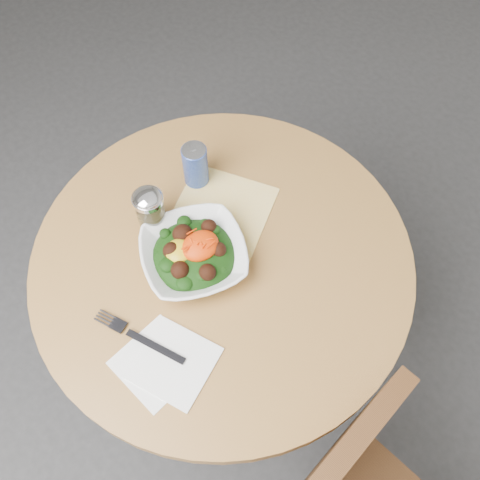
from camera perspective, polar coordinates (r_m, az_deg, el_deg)
The scene contains 8 objects.
ground at distance 1.95m, azimuth -1.27°, elevation -12.28°, with size 6.00×6.00×0.00m, color #2E2E30.
table at distance 1.43m, azimuth -1.69°, elevation -5.52°, with size 0.90×0.90×0.75m.
cloth_napkin at distance 1.31m, azimuth -2.14°, elevation 2.77°, with size 0.25×0.23×0.00m, color orange.
paper_napkins at distance 1.16m, azimuth -7.91°, elevation -12.85°, with size 0.21×0.21×0.00m.
salad_bowl at distance 1.22m, azimuth -4.94°, elevation -1.53°, with size 0.31×0.31×0.09m.
fork at distance 1.19m, azimuth -10.98°, elevation -10.01°, with size 0.11×0.22×0.00m.
spice_shaker at distance 1.26m, azimuth -9.52°, elevation 3.11°, with size 0.07×0.07×0.13m.
beverage_can at distance 1.33m, azimuth -4.78°, elevation 7.95°, with size 0.06×0.06×0.12m.
Camera 1 is at (-0.34, -0.49, 1.85)m, focal length 40.00 mm.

